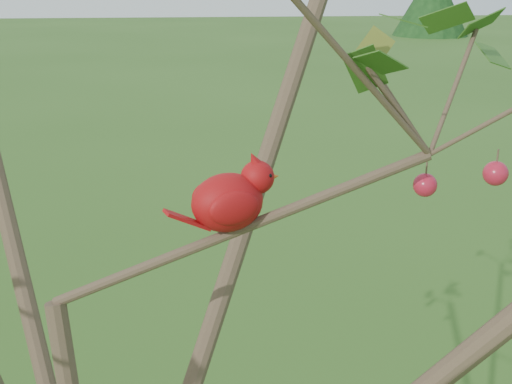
# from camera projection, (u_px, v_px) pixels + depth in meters

# --- Properties ---
(crabapple_tree) EXTENTS (2.35, 2.05, 2.95)m
(crabapple_tree) POSITION_uv_depth(u_px,v_px,m) (81.00, 234.00, 0.90)
(crabapple_tree) COLOR #453525
(crabapple_tree) RESTS_ON ground
(cardinal) EXTENTS (0.19, 0.12, 0.14)m
(cardinal) POSITION_uv_depth(u_px,v_px,m) (231.00, 199.00, 1.01)
(cardinal) COLOR #A70E0F
(cardinal) RESTS_ON ground
(distant_trees) EXTENTS (39.91, 10.21, 2.92)m
(distant_trees) POSITION_uv_depth(u_px,v_px,m) (180.00, 8.00, 22.83)
(distant_trees) COLOR #453525
(distant_trees) RESTS_ON ground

